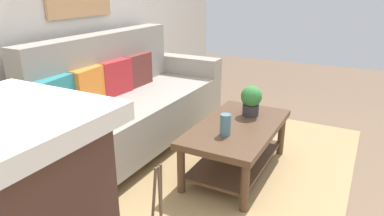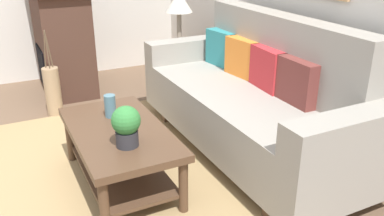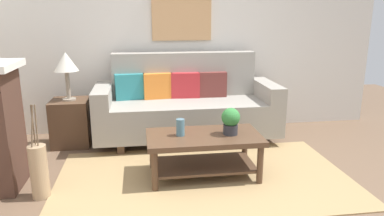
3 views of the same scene
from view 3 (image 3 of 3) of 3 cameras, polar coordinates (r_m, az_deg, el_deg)
name	(u,v)px [view 3 (image 3 of 3)]	position (r m, az deg, el deg)	size (l,w,h in m)	color
ground_plane	(214,204)	(3.18, 3.52, -14.85)	(9.39, 9.39, 0.00)	brown
wall_back	(182,30)	(4.94, -1.56, 12.17)	(5.39, 0.10, 2.70)	silver
area_rug	(204,178)	(3.62, 1.87, -10.91)	(2.83, 1.65, 0.01)	#A38456
couch	(187,107)	(4.55, -0.84, 0.22)	(2.23, 0.84, 1.08)	gray
throw_pillow_teal	(130,87)	(4.58, -9.71, 3.31)	(0.36, 0.12, 0.32)	teal
throw_pillow_orange	(158,86)	(4.58, -5.37, 3.47)	(0.36, 0.12, 0.32)	orange
throw_pillow_crimson	(185,85)	(4.62, -1.05, 3.60)	(0.36, 0.12, 0.32)	red
throw_pillow_maroon	(212,84)	(4.67, 3.18, 3.72)	(0.36, 0.12, 0.32)	brown
coffee_table	(204,146)	(3.55, 1.86, -5.98)	(1.10, 0.60, 0.43)	#513826
tabletop_vase	(180,127)	(3.47, -1.84, -3.05)	(0.08, 0.08, 0.16)	slate
potted_plant_tabletop	(231,120)	(3.50, 6.09, -1.92)	(0.18, 0.18, 0.26)	#2D2D33
side_table	(71,122)	(4.65, -18.42, -2.16)	(0.44, 0.44, 0.56)	#513826
table_lamp	(66,64)	(4.50, -19.15, 6.57)	(0.28, 0.28, 0.57)	gray
floor_vase	(39,172)	(3.45, -22.85, -9.22)	(0.15, 0.15, 0.48)	tan
floor_vase_branch_a	(36,125)	(3.30, -23.23, -2.53)	(0.01, 0.01, 0.36)	brown
floor_vase_branch_b	(33,125)	(3.32, -23.66, -2.45)	(0.01, 0.01, 0.36)	brown
floor_vase_branch_c	(32,126)	(3.29, -23.81, -2.63)	(0.01, 0.01, 0.36)	brown
framed_painting	(182,13)	(4.87, -1.64, 14.71)	(0.78, 0.03, 0.71)	tan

